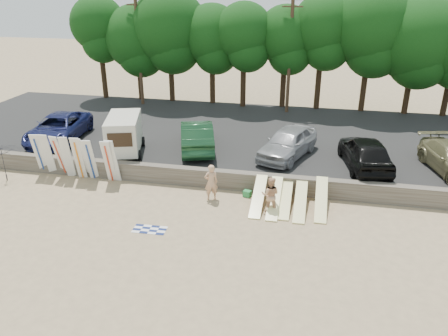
{
  "coord_description": "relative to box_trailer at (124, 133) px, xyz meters",
  "views": [
    {
      "loc": [
        4.02,
        -17.62,
        10.26
      ],
      "look_at": [
        -0.31,
        3.0,
        1.16
      ],
      "focal_mm": 35.0,
      "sensor_mm": 36.0,
      "label": 1
    }
  ],
  "objects": [
    {
      "name": "car_0",
      "position": [
        -5.08,
        1.24,
        -0.45
      ],
      "size": [
        3.55,
        6.29,
        1.66
      ],
      "primitive_type": "imported",
      "rotation": [
        0.0,
        0.0,
        0.14
      ],
      "color": "#141946",
      "rests_on": "parking_lot"
    },
    {
      "name": "parking_lot",
      "position": [
        6.76,
        5.46,
        -1.62
      ],
      "size": [
        44.0,
        14.5,
        0.7
      ],
      "primitive_type": "cube",
      "color": "#282828",
      "rests_on": "ground"
    },
    {
      "name": "beach_towel",
      "position": [
        4.07,
        -6.9,
        -1.97
      ],
      "size": [
        1.56,
        1.56,
        0.0
      ],
      "primitive_type": "plane",
      "rotation": [
        0.0,
        0.0,
        0.04
      ],
      "color": "white",
      "rests_on": "ground"
    },
    {
      "name": "car_2",
      "position": [
        9.51,
        1.44,
        -0.41
      ],
      "size": [
        3.68,
        5.47,
        1.73
      ],
      "primitive_type": "imported",
      "rotation": [
        0.0,
        0.0,
        -0.36
      ],
      "color": "#939498",
      "rests_on": "parking_lot"
    },
    {
      "name": "surfboard_upright_6",
      "position": [
        -0.88,
        -2.63,
        -0.72
      ],
      "size": [
        0.63,
        0.89,
        2.5
      ],
      "primitive_type": "cube",
      "rotation": [
        0.3,
        0.0,
        0.17
      ],
      "color": "silver",
      "rests_on": "ground"
    },
    {
      "name": "surfboard_low_0",
      "position": [
        8.5,
        -3.63,
        -1.46
      ],
      "size": [
        0.56,
        2.86,
        1.03
      ],
      "primitive_type": "cube",
      "rotation": [
        0.33,
        0.0,
        0.0
      ],
      "color": "#FEF6A0",
      "rests_on": "ground"
    },
    {
      "name": "ground",
      "position": [
        6.76,
        -5.04,
        -1.97
      ],
      "size": [
        120.0,
        120.0,
        0.0
      ],
      "primitive_type": "plane",
      "color": "tan",
      "rests_on": "ground"
    },
    {
      "name": "treeline",
      "position": [
        8.33,
        12.48,
        4.56
      ],
      "size": [
        33.1,
        6.3,
        9.43
      ],
      "color": "#382616",
      "rests_on": "parking_lot"
    },
    {
      "name": "cooler",
      "position": [
        7.82,
        -2.77,
        -1.81
      ],
      "size": [
        0.45,
        0.39,
        0.32
      ],
      "primitive_type": "cube",
      "rotation": [
        0.0,
        0.0,
        -0.27
      ],
      "color": "#268B44",
      "rests_on": "ground"
    },
    {
      "name": "surfboard_upright_8",
      "position": [
        0.42,
        -2.6,
        -0.7
      ],
      "size": [
        0.51,
        0.65,
        2.55
      ],
      "primitive_type": "cube",
      "rotation": [
        0.22,
        0.0,
        -0.02
      ],
      "color": "silver",
      "rests_on": "ground"
    },
    {
      "name": "surfboard_upright_5",
      "position": [
        -1.37,
        -2.52,
        -0.71
      ],
      "size": [
        0.6,
        0.82,
        2.52
      ],
      "primitive_type": "cube",
      "rotation": [
        0.27,
        0.0,
        -0.13
      ],
      "color": "silver",
      "rests_on": "ground"
    },
    {
      "name": "gear_bag",
      "position": [
        9.39,
        -3.13,
        -1.86
      ],
      "size": [
        0.37,
        0.34,
        0.22
      ],
      "primitive_type": "cube",
      "rotation": [
        0.0,
        0.0,
        -0.36
      ],
      "color": "orange",
      "rests_on": "ground"
    },
    {
      "name": "surfboard_low_3",
      "position": [
        10.55,
        -3.63,
        -1.5
      ],
      "size": [
        0.56,
        2.89,
        0.95
      ],
      "primitive_type": "cube",
      "rotation": [
        0.3,
        0.0,
        0.0
      ],
      "color": "#FEF6A0",
      "rests_on": "ground"
    },
    {
      "name": "beach_umbrella",
      "position": [
        -5.64,
        -3.55,
        -0.96
      ],
      "size": [
        2.81,
        2.78,
        2.02
      ],
      "primitive_type": "imported",
      "rotation": [
        0.0,
        0.0,
        4.4
      ],
      "color": "black",
      "rests_on": "ground"
    },
    {
      "name": "surfboard_upright_0",
      "position": [
        -4.08,
        -2.48,
        -0.71
      ],
      "size": [
        0.6,
        0.77,
        2.53
      ],
      "primitive_type": "cube",
      "rotation": [
        0.25,
        0.0,
        0.16
      ],
      "color": "silver",
      "rests_on": "ground"
    },
    {
      "name": "surfboard_low_2",
      "position": [
        9.82,
        -3.46,
        -1.52
      ],
      "size": [
        0.56,
        2.9,
        0.92
      ],
      "primitive_type": "cube",
      "rotation": [
        0.29,
        0.0,
        0.0
      ],
      "color": "#FEF6A0",
      "rests_on": "ground"
    },
    {
      "name": "surfboard_upright_7",
      "position": [
        0.22,
        -2.68,
        -0.71
      ],
      "size": [
        0.58,
        0.79,
        2.52
      ],
      "primitive_type": "cube",
      "rotation": [
        0.27,
        0.0,
        0.11
      ],
      "color": "silver",
      "rests_on": "ground"
    },
    {
      "name": "surfboard_upright_4",
      "position": [
        -1.59,
        -2.61,
        -0.7
      ],
      "size": [
        0.58,
        0.69,
        2.55
      ],
      "primitive_type": "cube",
      "rotation": [
        0.22,
        0.0,
        0.13
      ],
      "color": "silver",
      "rests_on": "ground"
    },
    {
      "name": "surfboard_upright_3",
      "position": [
        -2.29,
        -2.58,
        -0.7
      ],
      "size": [
        0.6,
        0.75,
        2.54
      ],
      "primitive_type": "cube",
      "rotation": [
        0.24,
        0.0,
        0.16
      ],
      "color": "silver",
      "rests_on": "ground"
    },
    {
      "name": "beachgoer_b",
      "position": [
        9.13,
        -4.14,
        -1.08
      ],
      "size": [
        0.88,
        0.69,
        1.8
      ],
      "primitive_type": "imported",
      "rotation": [
        0.0,
        0.0,
        3.16
      ],
      "color": "tan",
      "rests_on": "ground"
    },
    {
      "name": "car_3",
      "position": [
        13.78,
        0.72,
        -0.38
      ],
      "size": [
        2.97,
        5.52,
        1.78
      ],
      "primitive_type": "imported",
      "rotation": [
        0.0,
        0.0,
        3.31
      ],
      "color": "black",
      "rests_on": "parking_lot"
    },
    {
      "name": "surfboard_upright_2",
      "position": [
        -2.79,
        -2.51,
        -0.71
      ],
      "size": [
        0.61,
        0.81,
        2.52
      ],
      "primitive_type": "cube",
      "rotation": [
        0.27,
        0.0,
        -0.16
      ],
      "color": "silver",
      "rests_on": "ground"
    },
    {
      "name": "surfboard_upright_1",
      "position": [
        -3.52,
        -2.5,
        -0.7
      ],
      "size": [
        0.54,
        0.66,
        2.55
      ],
      "primitive_type": "cube",
      "rotation": [
        0.22,
        0.0,
        0.07
      ],
      "color": "silver",
      "rests_on": "ground"
    },
    {
      "name": "box_trailer",
      "position": [
        0.0,
        0.0,
        0.0
      ],
      "size": [
        2.81,
        3.93,
        2.27
      ],
      "rotation": [
        0.0,
        0.0,
        0.3
      ],
      "color": "beige",
      "rests_on": "parking_lot"
    },
    {
      "name": "surfboard_low_1",
      "position": [
        9.3,
        -3.69,
        -1.45
      ],
      "size": [
        0.56,
        2.86,
        1.04
      ],
      "primitive_type": "cube",
      "rotation": [
        0.33,
        0.0,
        0.0
      ],
      "color": "#FEF6A0",
      "rests_on": "ground"
    },
    {
      "name": "beachgoer_a",
      "position": [
        6.08,
        -3.46,
        -1.03
      ],
      "size": [
        0.82,
        0.7,
        1.9
      ],
      "primitive_type": "imported",
      "rotation": [
        0.0,
        0.0,
        3.57
      ],
      "color": "tan",
      "rests_on": "ground"
    },
    {
      "name": "surfboard_low_4",
      "position": [
        11.52,
        -3.44,
        -1.4
      ],
      "size": [
        0.56,
        2.83,
        1.14
      ],
      "primitive_type": "cube",
      "rotation": [
        0.37,
        0.0,
        0.0
      ],
      "color": "#FEF6A0",
      "rests_on": "ground"
    },
    {
      "name": "utility_poles",
      "position": [
        8.76,
        10.96,
        3.45
      ],
      "size": [
        25.8,
        0.26,
        9.0
      ],
      "color": "#473321",
      "rests_on": "parking_lot"
    },
    {
      "name": "seawall",
      "position": [
        6.76,
        -2.04,
        -1.47
      ],
      "size": [
        44.0,
        0.5,
        1.0
      ],
      "primitive_type": "cube",
      "color": "#6B6356",
      "rests_on": "ground"
    },
    {
      "name": "car_1",
      "position": [
        4.0,
        1.55,
        -0.39
      ],
      "size": [
        3.38,
        5.68,
        1.77
      ],
      "primitive_type": "imported",
      "rotation": [
        0.0,
        0.0,
        3.44
      ],
      "color": "#163E20",
      "rests_on": "parking_lot"
    }
  ]
}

